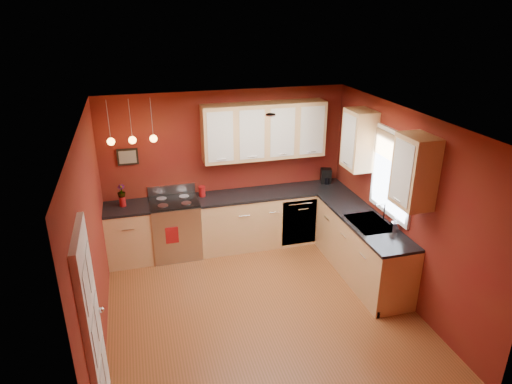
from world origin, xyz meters
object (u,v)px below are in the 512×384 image
object	(u,v)px
sink	(369,224)
coffee_maker	(326,176)
red_canister	(202,191)
soap_pump	(395,224)
gas_range	(176,228)

from	to	relation	value
sink	coffee_maker	distance (m)	1.63
red_canister	sink	bearing A→B (deg)	-36.64
coffee_maker	soap_pump	bearing A→B (deg)	-70.23
gas_range	soap_pump	xyz separation A→B (m)	(2.82, -1.81, 0.56)
red_canister	soap_pump	world-z (taller)	soap_pump
gas_range	coffee_maker	xyz separation A→B (m)	(2.65, 0.13, 0.58)
coffee_maker	soap_pump	world-z (taller)	coffee_maker
gas_range	coffee_maker	world-z (taller)	coffee_maker
sink	soap_pump	bearing A→B (deg)	-56.97
sink	soap_pump	distance (m)	0.39
gas_range	sink	distance (m)	3.05
gas_range	coffee_maker	size ratio (longest dim) A/B	4.33
soap_pump	gas_range	bearing A→B (deg)	147.33
gas_range	coffee_maker	distance (m)	2.71
sink	red_canister	distance (m)	2.68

